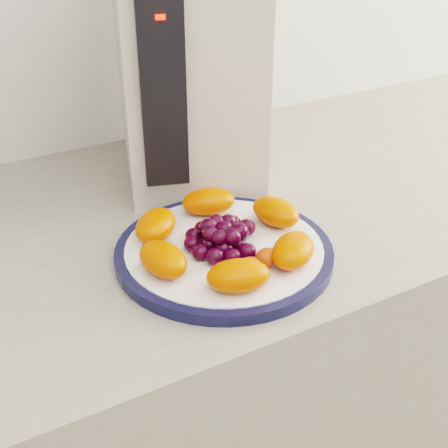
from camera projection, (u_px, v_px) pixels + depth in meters
plate_rim at (224, 253)px, 0.80m from camera, size 0.28×0.28×0.01m
plate_face at (224, 252)px, 0.80m from camera, size 0.25×0.25×0.02m
appliance_body at (186, 65)px, 0.94m from camera, size 0.28×0.33×0.35m
appliance_panel at (163, 93)px, 0.81m from camera, size 0.06×0.04×0.26m
appliance_led at (160, 17)px, 0.75m from camera, size 0.01×0.01×0.01m
fruit_plate at (223, 236)px, 0.78m from camera, size 0.24×0.24×0.04m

